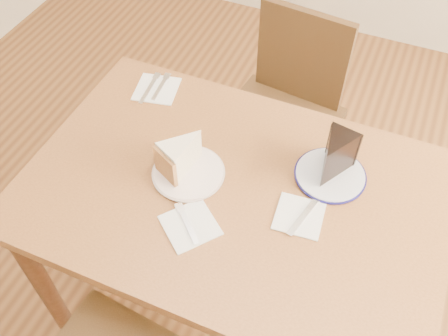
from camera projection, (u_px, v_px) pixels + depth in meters
ground at (231, 302)px, 2.00m from camera, size 4.00×4.00×0.00m
table at (233, 209)px, 1.50m from camera, size 1.20×0.80×0.75m
chair_far at (283, 114)px, 1.99m from camera, size 0.48×0.48×0.88m
plate_cream at (189, 173)px, 1.45m from camera, size 0.20×0.20×0.01m
plate_navy at (330, 175)px, 1.45m from camera, size 0.20×0.20×0.01m
carrot_cake at (184, 155)px, 1.43m from camera, size 0.14×0.15×0.09m
chocolate_cake at (333, 159)px, 1.40m from camera, size 0.11×0.14×0.12m
napkin_cream at (190, 225)px, 1.34m from camera, size 0.19×0.19×0.00m
napkin_navy at (299, 216)px, 1.36m from camera, size 0.14×0.14×0.00m
napkin_spare at (157, 89)px, 1.69m from camera, size 0.16×0.16×0.00m
fork_cream at (187, 223)px, 1.34m from camera, size 0.11×0.11×0.00m
knife_navy at (305, 214)px, 1.36m from camera, size 0.06×0.17×0.00m
fork_spare at (161, 87)px, 1.69m from camera, size 0.03×0.14×0.00m
knife_spare at (149, 88)px, 1.69m from camera, size 0.03×0.16×0.00m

